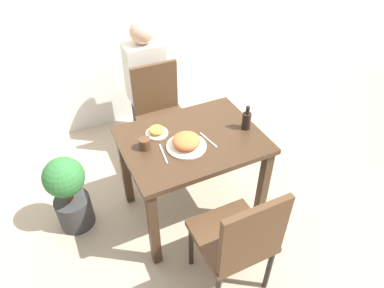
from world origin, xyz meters
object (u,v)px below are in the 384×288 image
(side_plate, at_px, (157,131))
(food_plate, at_px, (186,142))
(potted_plant_left, at_px, (69,192))
(sauce_bottle, at_px, (247,120))
(chair_near, at_px, (239,239))
(person_figure, at_px, (147,85))
(drink_cup, at_px, (145,144))
(chair_far, at_px, (161,111))

(side_plate, bearing_deg, food_plate, -59.51)
(potted_plant_left, bearing_deg, sauce_bottle, -14.42)
(chair_near, relative_size, sauce_bottle, 4.80)
(person_figure, bearing_deg, chair_near, -92.33)
(side_plate, relative_size, drink_cup, 2.01)
(chair_far, distance_m, potted_plant_left, 1.01)
(food_plate, distance_m, potted_plant_left, 0.94)
(side_plate, height_order, person_figure, person_figure)
(food_plate, height_order, person_figure, person_figure)
(sauce_bottle, bearing_deg, chair_far, 114.14)
(food_plate, height_order, sauce_bottle, sauce_bottle)
(side_plate, bearing_deg, chair_far, 67.11)
(food_plate, bearing_deg, drink_cup, 157.16)
(drink_cup, height_order, potted_plant_left, drink_cup)
(chair_near, xyz_separation_m, chair_far, (0.07, 1.39, 0.00))
(person_figure, bearing_deg, potted_plant_left, -138.39)
(side_plate, distance_m, sauce_bottle, 0.61)
(side_plate, relative_size, person_figure, 0.13)
(food_plate, bearing_deg, potted_plant_left, 157.29)
(drink_cup, height_order, sauce_bottle, sauce_bottle)
(chair_far, bearing_deg, side_plate, -112.89)
(chair_near, xyz_separation_m, side_plate, (-0.16, 0.83, 0.25))
(chair_near, bearing_deg, person_figure, -92.33)
(chair_far, distance_m, sauce_bottle, 0.89)
(potted_plant_left, bearing_deg, food_plate, -22.71)
(side_plate, distance_m, drink_cup, 0.16)
(chair_near, relative_size, drink_cup, 11.69)
(drink_cup, bearing_deg, chair_near, -68.48)
(food_plate, bearing_deg, sauce_bottle, 1.01)
(side_plate, height_order, drink_cup, drink_cup)
(chair_near, height_order, person_figure, person_figure)
(chair_near, height_order, chair_far, same)
(food_plate, relative_size, sauce_bottle, 1.41)
(drink_cup, bearing_deg, sauce_bottle, -7.73)
(chair_far, height_order, drink_cup, chair_far)
(food_plate, bearing_deg, chair_near, -86.21)
(chair_near, bearing_deg, potted_plant_left, -49.20)
(chair_near, distance_m, potted_plant_left, 1.26)
(chair_near, relative_size, potted_plant_left, 1.41)
(drink_cup, bearing_deg, chair_far, 61.78)
(sauce_bottle, xyz_separation_m, potted_plant_left, (-1.23, 0.32, -0.46))
(drink_cup, bearing_deg, person_figure, 70.55)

